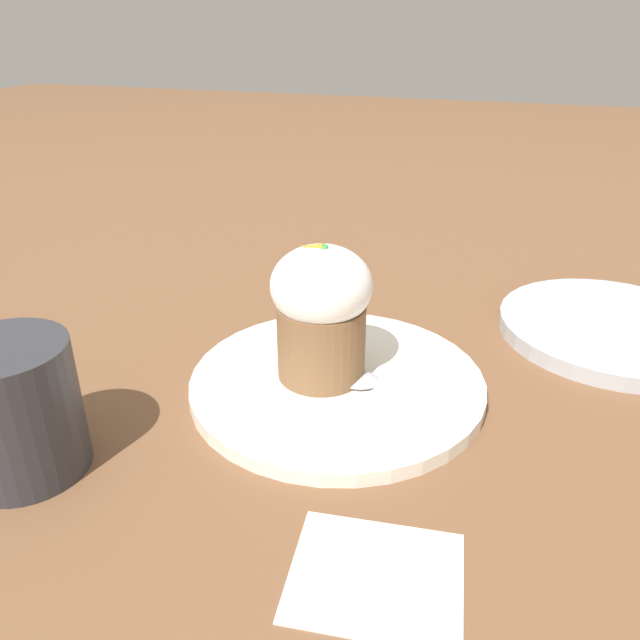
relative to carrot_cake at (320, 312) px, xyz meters
name	(u,v)px	position (x,y,z in m)	size (l,w,h in m)	color
ground_plane	(337,389)	(-0.01, 0.00, -0.07)	(4.00, 4.00, 0.00)	brown
dessert_plate	(337,383)	(-0.01, 0.00, -0.07)	(0.26, 0.26, 0.01)	white
carrot_cake	(320,312)	(0.00, 0.00, 0.00)	(0.08, 0.08, 0.12)	brown
spoon	(378,382)	(-0.05, 0.00, -0.06)	(0.12, 0.04, 0.01)	#B7B7BC
coffee_cup	(13,409)	(0.17, 0.16, -0.02)	(0.12, 0.09, 0.10)	#2D2D33
side_plate	(613,328)	(-0.25, -0.19, -0.07)	(0.23, 0.23, 0.02)	#B2B7BC
paper_napkin	(376,576)	(-0.09, 0.18, -0.07)	(0.11, 0.10, 0.00)	white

